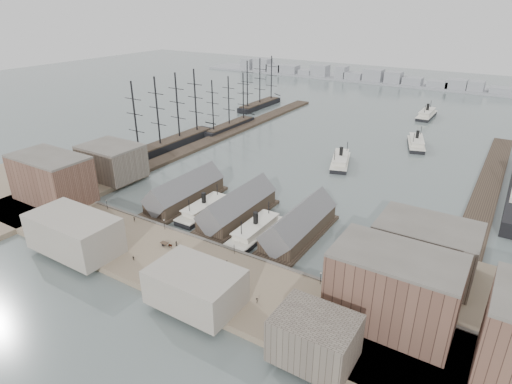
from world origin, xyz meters
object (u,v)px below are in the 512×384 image
Objects in this scene: horse_cart_center at (168,245)px; ferry_docked_west at (204,209)px; tram at (328,301)px; horse_cart_right at (198,265)px; horse_cart_left at (104,228)px.

ferry_docked_west is at bearing 12.33° from horse_cart_center.
horse_cart_right is at bearing 178.24° from tram.
horse_cart_right is (-40.92, -3.98, -0.94)m from tram.
ferry_docked_west is at bearing -10.41° from horse_cart_left.
tram is at bearing -65.42° from horse_cart_left.
ferry_docked_west is 5.48× the size of horse_cart_center.
horse_cart_center is at bearing -60.80° from horse_cart_left.
horse_cart_left is at bearing 175.18° from tram.
tram reaches higher than horse_cart_left.
horse_cart_center is at bearing -75.41° from ferry_docked_west.
horse_cart_center is 1.03× the size of horse_cart_right.
ferry_docked_west is 69.69m from tram.
horse_cart_center is at bearing 85.25° from horse_cart_right.
horse_cart_right is (43.05, -0.31, -0.07)m from horse_cart_left.
horse_cart_left is at bearing 98.34° from horse_cart_right.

